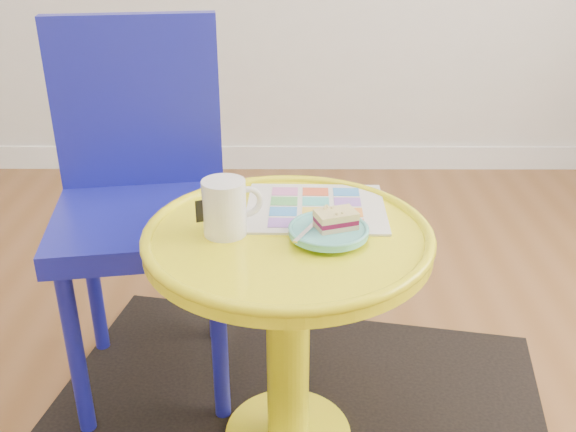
{
  "coord_description": "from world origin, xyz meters",
  "views": [
    {
      "loc": [
        0.18,
        -1.13,
        1.21
      ],
      "look_at": [
        0.17,
        0.09,
        0.63
      ],
      "focal_mm": 40.0,
      "sensor_mm": 36.0,
      "label": 1
    }
  ],
  "objects_px": {
    "newspaper": "(316,208)",
    "plate": "(328,231)",
    "side_table": "(288,298)",
    "chair": "(141,187)",
    "mug": "(226,206)"
  },
  "relations": [
    {
      "from": "chair",
      "to": "plate",
      "type": "xyz_separation_m",
      "value": [
        0.47,
        -0.33,
        0.04
      ]
    },
    {
      "from": "side_table",
      "to": "newspaper",
      "type": "height_order",
      "value": "newspaper"
    },
    {
      "from": "chair",
      "to": "side_table",
      "type": "bearing_deg",
      "value": -47.7
    },
    {
      "from": "plate",
      "to": "chair",
      "type": "bearing_deg",
      "value": 144.35
    },
    {
      "from": "newspaper",
      "to": "plate",
      "type": "height_order",
      "value": "plate"
    },
    {
      "from": "side_table",
      "to": "newspaper",
      "type": "distance_m",
      "value": 0.22
    },
    {
      "from": "mug",
      "to": "newspaper",
      "type": "bearing_deg",
      "value": 12.17
    },
    {
      "from": "mug",
      "to": "plate",
      "type": "distance_m",
      "value": 0.22
    },
    {
      "from": "chair",
      "to": "plate",
      "type": "relative_size",
      "value": 5.86
    },
    {
      "from": "side_table",
      "to": "chair",
      "type": "xyz_separation_m",
      "value": [
        -0.38,
        0.31,
        0.14
      ]
    },
    {
      "from": "mug",
      "to": "plate",
      "type": "height_order",
      "value": "mug"
    },
    {
      "from": "newspaper",
      "to": "plate",
      "type": "xyz_separation_m",
      "value": [
        0.02,
        -0.15,
        0.01
      ]
    },
    {
      "from": "side_table",
      "to": "plate",
      "type": "height_order",
      "value": "plate"
    },
    {
      "from": "chair",
      "to": "plate",
      "type": "distance_m",
      "value": 0.58
    },
    {
      "from": "newspaper",
      "to": "mug",
      "type": "relative_size",
      "value": 2.48
    }
  ]
}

